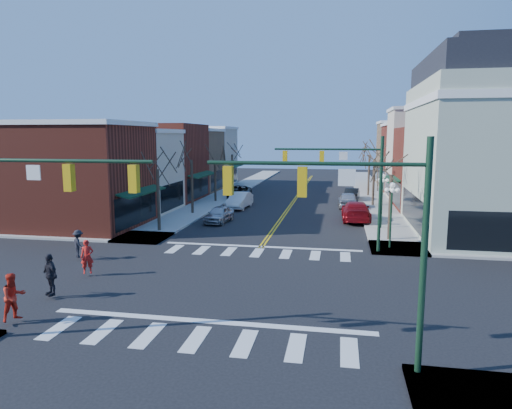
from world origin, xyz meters
The scene contains 36 objects.
ground centered at (0.00, 0.00, 0.00)m, with size 160.00×160.00×0.00m, color black.
sidewalk_left centered at (-8.75, 20.00, 0.07)m, with size 3.50×70.00×0.15m, color #9E9B93.
sidewalk_right centered at (8.75, 20.00, 0.07)m, with size 3.50×70.00×0.15m, color #9E9B93.
bldg_left_brick_a centered at (-15.50, 11.75, 4.00)m, with size 10.00×8.50×8.00m, color maroon.
bldg_left_stucco_a centered at (-15.50, 19.50, 3.75)m, with size 10.00×7.00×7.50m, color beige.
bldg_left_brick_b centered at (-15.50, 27.50, 4.25)m, with size 10.00×9.00×8.50m, color maroon.
bldg_left_tan centered at (-15.50, 35.75, 3.90)m, with size 10.00×7.50×7.80m, color #8C6C4D.
bldg_left_stucco_b centered at (-15.50, 43.50, 4.10)m, with size 10.00×8.00×8.20m, color beige.
bldg_right_brick_a centered at (15.50, 25.75, 4.00)m, with size 10.00×8.50×8.00m, color maroon.
bldg_right_stucco centered at (15.50, 33.50, 5.00)m, with size 10.00×7.00×10.00m, color beige.
bldg_right_brick_b centered at (15.50, 41.00, 4.25)m, with size 10.00×8.00×8.50m, color maroon.
bldg_right_tan centered at (15.50, 49.00, 4.50)m, with size 10.00×8.00×9.00m, color #8C6C4D.
victorian_corner centered at (16.50, 14.50, 6.66)m, with size 12.25×14.25×13.30m.
traffic_mast_near_left centered at (-5.55, -7.40, 4.71)m, with size 6.60×0.28×7.20m.
traffic_mast_near_right centered at (5.55, -7.40, 4.71)m, with size 6.60×0.28×7.20m.
traffic_mast_far_right centered at (5.55, 7.40, 4.71)m, with size 6.60×0.28×7.20m.
lamppost_corner centered at (8.20, 8.50, 2.96)m, with size 0.36×0.36×4.33m.
lamppost_midblock centered at (8.20, 15.00, 2.96)m, with size 0.36×0.36×4.33m.
tree_left_a centered at (-8.40, 11.00, 2.38)m, with size 0.24×0.24×4.76m, color #382B21.
tree_left_b centered at (-8.40, 19.00, 2.52)m, with size 0.24×0.24×5.04m, color #382B21.
tree_left_c centered at (-8.40, 27.00, 2.27)m, with size 0.24×0.24×4.55m, color #382B21.
tree_left_d centered at (-8.40, 35.00, 2.45)m, with size 0.24×0.24×4.90m, color #382B21.
tree_right_a centered at (8.40, 11.00, 2.31)m, with size 0.24×0.24×4.62m, color #382B21.
tree_right_b centered at (8.40, 19.00, 2.59)m, with size 0.24×0.24×5.18m, color #382B21.
tree_right_c centered at (8.40, 27.00, 2.42)m, with size 0.24×0.24×4.83m, color #382B21.
tree_right_d centered at (8.40, 35.00, 2.48)m, with size 0.24×0.24×4.97m, color #382B21.
car_left_near centered at (-4.94, 15.58, 0.69)m, with size 1.63×4.04×1.38m, color #AAAAAE.
car_left_mid centered at (-4.91, 23.36, 0.79)m, with size 1.68×4.81×1.59m, color silver.
car_left_far centered at (-6.40, 30.18, 0.75)m, with size 2.48×5.38×1.49m, color black.
car_right_near centered at (6.40, 18.42, 0.84)m, with size 2.35×5.77×1.68m, color maroon.
car_right_mid centered at (5.84, 25.57, 0.81)m, with size 1.91×4.74×1.61m, color #ADAEB2.
car_right_far centered at (6.40, 31.28, 0.71)m, with size 1.49×4.28×1.41m, color black.
pedestrian_red_a centered at (-7.80, -0.05, 1.03)m, with size 0.64×0.42×1.76m, color red.
pedestrian_red_b centered at (-7.30, -6.14, 1.08)m, with size 0.91×0.71×1.86m, color red.
pedestrian_dark_a centered at (-7.66, -3.35, 1.09)m, with size 1.11×0.46×1.89m, color black.
pedestrian_dark_b centered at (-10.00, 2.72, 0.97)m, with size 1.06×0.61×1.64m, color black.
Camera 1 is at (4.90, -20.98, 7.21)m, focal length 32.00 mm.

